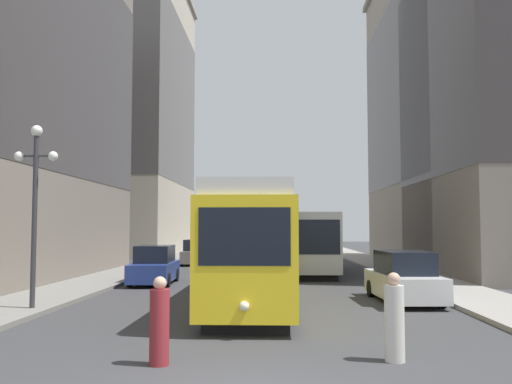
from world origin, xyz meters
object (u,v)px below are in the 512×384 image
object	(u,v)px
parked_car_left_near	(196,253)
parked_car_right_far	(404,278)
transit_bus	(310,240)
streetcar	(255,243)
parked_car_left_mid	(155,266)
pedestrian_crossing_far	(159,324)
pedestrian_crossing_near	(394,320)
lamp_post_left_near	(35,188)

from	to	relation	value
parked_car_left_near	parked_car_right_far	bearing A→B (deg)	-64.94
transit_bus	parked_car_right_far	xyz separation A→B (m)	(2.51, -13.03, -1.10)
streetcar	parked_car_right_far	xyz separation A→B (m)	(5.35, 0.04, -1.26)
transit_bus	parked_car_left_mid	world-z (taller)	transit_bus
transit_bus	pedestrian_crossing_far	world-z (taller)	transit_bus
parked_car_left_mid	pedestrian_crossing_near	world-z (taller)	parked_car_left_mid
transit_bus	pedestrian_crossing_far	bearing A→B (deg)	-100.46
streetcar	parked_car_left_near	world-z (taller)	streetcar
transit_bus	parked_car_right_far	distance (m)	13.32
streetcar	parked_car_left_mid	distance (m)	7.92
parked_car_left_near	pedestrian_crossing_near	distance (m)	29.51
parked_car_left_mid	parked_car_left_near	bearing A→B (deg)	87.65
lamp_post_left_near	transit_bus	bearing A→B (deg)	58.60
streetcar	parked_car_left_mid	xyz separation A→B (m)	(-4.97, 6.03, -1.26)
pedestrian_crossing_near	lamp_post_left_near	world-z (taller)	lamp_post_left_near
parked_car_left_near	lamp_post_left_near	world-z (taller)	lamp_post_left_near
parked_car_left_near	pedestrian_crossing_near	xyz separation A→B (m)	(8.08, -28.38, -0.03)
streetcar	pedestrian_crossing_far	xyz separation A→B (m)	(-1.51, -9.22, -1.31)
transit_bus	parked_car_right_far	bearing A→B (deg)	-78.51
parked_car_right_far	lamp_post_left_near	xyz separation A→B (m)	(-12.22, -2.87, 3.08)
pedestrian_crossing_near	pedestrian_crossing_far	size ratio (longest dim) A/B	1.03
streetcar	pedestrian_crossing_far	distance (m)	9.44
parked_car_left_near	parked_car_right_far	xyz separation A→B (m)	(10.33, -19.56, 0.00)
streetcar	transit_bus	size ratio (longest dim) A/B	1.13
transit_bus	pedestrian_crossing_far	xyz separation A→B (m)	(-4.35, -22.30, -1.15)
parked_car_left_near	parked_car_right_far	distance (m)	22.12
pedestrian_crossing_near	parked_car_left_mid	bearing A→B (deg)	-98.19
streetcar	lamp_post_left_near	world-z (taller)	lamp_post_left_near
pedestrian_crossing_near	streetcar	bearing A→B (deg)	-107.33
parked_car_left_near	pedestrian_crossing_near	world-z (taller)	parked_car_left_near
pedestrian_crossing_far	pedestrian_crossing_near	bearing A→B (deg)	-55.74
parked_car_left_mid	lamp_post_left_near	size ratio (longest dim) A/B	0.79
parked_car_left_near	parked_car_right_far	size ratio (longest dim) A/B	0.89
parked_car_left_near	parked_car_right_far	world-z (taller)	same
parked_car_left_mid	transit_bus	bearing A→B (deg)	39.71
pedestrian_crossing_far	lamp_post_left_near	bearing A→B (deg)	68.75
parked_car_left_mid	lamp_post_left_near	bearing A→B (deg)	-104.45
pedestrian_crossing_near	parked_car_left_near	bearing A→B (deg)	-110.92
pedestrian_crossing_far	parked_car_left_near	bearing A→B (deg)	35.60
pedestrian_crossing_near	pedestrian_crossing_far	world-z (taller)	pedestrian_crossing_near
parked_car_left_near	lamp_post_left_near	bearing A→B (deg)	-97.60
transit_bus	parked_car_right_far	size ratio (longest dim) A/B	2.48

